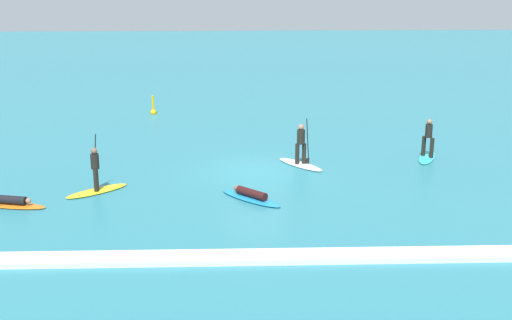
{
  "coord_description": "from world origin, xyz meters",
  "views": [
    {
      "loc": [
        -0.94,
        -28.64,
        8.95
      ],
      "look_at": [
        0.0,
        0.0,
        0.5
      ],
      "focal_mm": 48.26,
      "sensor_mm": 36.0,
      "label": 1
    }
  ],
  "objects_px": {
    "surfer_on_teal_board": "(428,147)",
    "marker_buoy": "(153,110)",
    "surfer_on_white_board": "(301,154)",
    "surfer_on_blue_board": "(251,196)",
    "surfer_on_yellow_board": "(96,181)",
    "surfer_on_orange_board": "(10,203)"
  },
  "relations": [
    {
      "from": "surfer_on_orange_board",
      "to": "marker_buoy",
      "type": "height_order",
      "value": "marker_buoy"
    },
    {
      "from": "surfer_on_yellow_board",
      "to": "surfer_on_white_board",
      "type": "relative_size",
      "value": 1.0
    },
    {
      "from": "surfer_on_teal_board",
      "to": "marker_buoy",
      "type": "height_order",
      "value": "surfer_on_teal_board"
    },
    {
      "from": "surfer_on_blue_board",
      "to": "surfer_on_orange_board",
      "type": "relative_size",
      "value": 0.9
    },
    {
      "from": "surfer_on_blue_board",
      "to": "marker_buoy",
      "type": "height_order",
      "value": "marker_buoy"
    },
    {
      "from": "surfer_on_white_board",
      "to": "marker_buoy",
      "type": "xyz_separation_m",
      "value": [
        -7.76,
        10.83,
        -0.3
      ]
    },
    {
      "from": "surfer_on_yellow_board",
      "to": "marker_buoy",
      "type": "bearing_deg",
      "value": 47.35
    },
    {
      "from": "surfer_on_blue_board",
      "to": "marker_buoy",
      "type": "bearing_deg",
      "value": -26.45
    },
    {
      "from": "surfer_on_white_board",
      "to": "surfer_on_orange_board",
      "type": "bearing_deg",
      "value": -104.93
    },
    {
      "from": "surfer_on_blue_board",
      "to": "surfer_on_yellow_board",
      "type": "xyz_separation_m",
      "value": [
        -6.1,
        1.1,
        0.33
      ]
    },
    {
      "from": "marker_buoy",
      "to": "surfer_on_blue_board",
      "type": "bearing_deg",
      "value": -70.49
    },
    {
      "from": "surfer_on_blue_board",
      "to": "surfer_on_yellow_board",
      "type": "distance_m",
      "value": 6.21
    },
    {
      "from": "surfer_on_blue_board",
      "to": "surfer_on_teal_board",
      "type": "distance_m",
      "value": 9.97
    },
    {
      "from": "surfer_on_orange_board",
      "to": "marker_buoy",
      "type": "distance_m",
      "value": 16.13
    },
    {
      "from": "surfer_on_teal_board",
      "to": "marker_buoy",
      "type": "xyz_separation_m",
      "value": [
        -13.75,
        9.83,
        -0.29
      ]
    },
    {
      "from": "surfer_on_yellow_board",
      "to": "marker_buoy",
      "type": "distance_m",
      "value": 14.19
    },
    {
      "from": "surfer_on_white_board",
      "to": "surfer_on_teal_board",
      "type": "xyz_separation_m",
      "value": [
        5.99,
        1.01,
        -0.0
      ]
    },
    {
      "from": "surfer_on_orange_board",
      "to": "surfer_on_white_board",
      "type": "xyz_separation_m",
      "value": [
        11.38,
        4.89,
        0.39
      ]
    },
    {
      "from": "surfer_on_blue_board",
      "to": "surfer_on_yellow_board",
      "type": "bearing_deg",
      "value": 33.83
    },
    {
      "from": "surfer_on_blue_board",
      "to": "surfer_on_orange_board",
      "type": "bearing_deg",
      "value": 46.94
    },
    {
      "from": "surfer_on_white_board",
      "to": "marker_buoy",
      "type": "distance_m",
      "value": 13.33
    },
    {
      "from": "surfer_on_teal_board",
      "to": "marker_buoy",
      "type": "relative_size",
      "value": 2.13
    }
  ]
}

